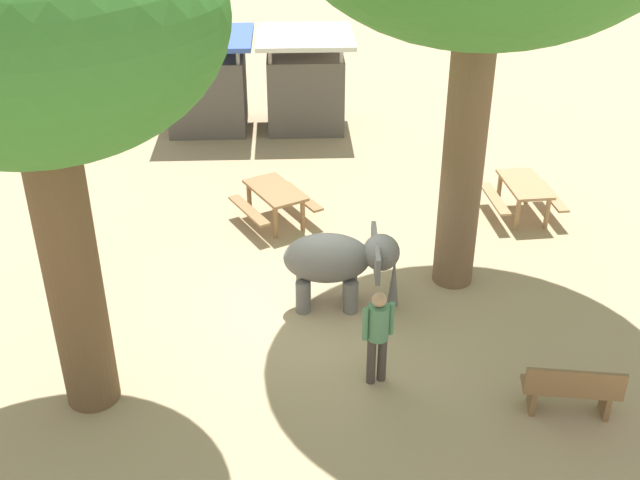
{
  "coord_description": "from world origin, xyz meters",
  "views": [
    {
      "loc": [
        -0.46,
        -11.48,
        7.98
      ],
      "look_at": [
        0.08,
        1.08,
        0.8
      ],
      "focal_mm": 44.25,
      "sensor_mm": 36.0,
      "label": 1
    }
  ],
  "objects_px": {
    "person_handler": "(378,331)",
    "elephant": "(339,261)",
    "wooden_bench": "(572,389)",
    "market_stall_blue": "(207,87)",
    "market_stall_white": "(305,86)",
    "shade_tree_main": "(27,28)",
    "picnic_table_far": "(524,191)",
    "picnic_table_near": "(275,197)"
  },
  "relations": [
    {
      "from": "elephant",
      "to": "market_stall_white",
      "type": "distance_m",
      "value": 8.66
    },
    {
      "from": "person_handler",
      "to": "shade_tree_main",
      "type": "bearing_deg",
      "value": 75.26
    },
    {
      "from": "elephant",
      "to": "shade_tree_main",
      "type": "xyz_separation_m",
      "value": [
        -3.85,
        -2.3,
        4.67
      ]
    },
    {
      "from": "market_stall_white",
      "to": "market_stall_blue",
      "type": "bearing_deg",
      "value": 180.0
    },
    {
      "from": "wooden_bench",
      "to": "market_stall_blue",
      "type": "relative_size",
      "value": 0.57
    },
    {
      "from": "picnic_table_far",
      "to": "market_stall_blue",
      "type": "relative_size",
      "value": 0.64
    },
    {
      "from": "person_handler",
      "to": "picnic_table_near",
      "type": "height_order",
      "value": "person_handler"
    },
    {
      "from": "person_handler",
      "to": "market_stall_blue",
      "type": "xyz_separation_m",
      "value": [
        -3.4,
        10.76,
        0.19
      ]
    },
    {
      "from": "person_handler",
      "to": "wooden_bench",
      "type": "bearing_deg",
      "value": -125.07
    },
    {
      "from": "shade_tree_main",
      "to": "market_stall_blue",
      "type": "bearing_deg",
      "value": 85.33
    },
    {
      "from": "shade_tree_main",
      "to": "market_stall_white",
      "type": "relative_size",
      "value": 2.93
    },
    {
      "from": "picnic_table_near",
      "to": "market_stall_white",
      "type": "height_order",
      "value": "market_stall_white"
    },
    {
      "from": "picnic_table_far",
      "to": "market_stall_blue",
      "type": "distance_m",
      "value": 8.96
    },
    {
      "from": "elephant",
      "to": "wooden_bench",
      "type": "bearing_deg",
      "value": -40.84
    },
    {
      "from": "elephant",
      "to": "shade_tree_main",
      "type": "bearing_deg",
      "value": -146.84
    },
    {
      "from": "wooden_bench",
      "to": "picnic_table_near",
      "type": "bearing_deg",
      "value": 133.96
    },
    {
      "from": "picnic_table_near",
      "to": "market_stall_white",
      "type": "xyz_separation_m",
      "value": [
        0.78,
        5.49,
        0.55
      ]
    },
    {
      "from": "shade_tree_main",
      "to": "wooden_bench",
      "type": "distance_m",
      "value": 8.71
    },
    {
      "from": "wooden_bench",
      "to": "market_stall_blue",
      "type": "bearing_deg",
      "value": 126.67
    },
    {
      "from": "elephant",
      "to": "wooden_bench",
      "type": "distance_m",
      "value": 4.38
    },
    {
      "from": "person_handler",
      "to": "wooden_bench",
      "type": "height_order",
      "value": "person_handler"
    },
    {
      "from": "wooden_bench",
      "to": "picnic_table_far",
      "type": "height_order",
      "value": "wooden_bench"
    },
    {
      "from": "person_handler",
      "to": "wooden_bench",
      "type": "distance_m",
      "value": 2.91
    },
    {
      "from": "shade_tree_main",
      "to": "picnic_table_far",
      "type": "height_order",
      "value": "shade_tree_main"
    },
    {
      "from": "elephant",
      "to": "person_handler",
      "type": "xyz_separation_m",
      "value": [
        0.44,
        -2.11,
        0.04
      ]
    },
    {
      "from": "shade_tree_main",
      "to": "picnic_table_near",
      "type": "xyz_separation_m",
      "value": [
        2.71,
        5.45,
        -4.99
      ]
    },
    {
      "from": "person_handler",
      "to": "elephant",
      "type": "bearing_deg",
      "value": -5.33
    },
    {
      "from": "person_handler",
      "to": "picnic_table_near",
      "type": "bearing_deg",
      "value": -0.52
    },
    {
      "from": "elephant",
      "to": "person_handler",
      "type": "distance_m",
      "value": 2.15
    },
    {
      "from": "person_handler",
      "to": "picnic_table_far",
      "type": "bearing_deg",
      "value": -52.02
    },
    {
      "from": "elephant",
      "to": "wooden_bench",
      "type": "height_order",
      "value": "elephant"
    },
    {
      "from": "market_stall_blue",
      "to": "market_stall_white",
      "type": "xyz_separation_m",
      "value": [
        2.6,
        0.0,
        0.0
      ]
    },
    {
      "from": "shade_tree_main",
      "to": "picnic_table_far",
      "type": "distance_m",
      "value": 10.92
    },
    {
      "from": "wooden_bench",
      "to": "market_stall_white",
      "type": "bearing_deg",
      "value": 115.77
    },
    {
      "from": "shade_tree_main",
      "to": "market_stall_blue",
      "type": "distance_m",
      "value": 11.84
    },
    {
      "from": "picnic_table_far",
      "to": "market_stall_white",
      "type": "bearing_deg",
      "value": -144.52
    },
    {
      "from": "elephant",
      "to": "picnic_table_far",
      "type": "height_order",
      "value": "elephant"
    },
    {
      "from": "wooden_bench",
      "to": "picnic_table_near",
      "type": "distance_m",
      "value": 7.51
    },
    {
      "from": "wooden_bench",
      "to": "market_stall_blue",
      "type": "height_order",
      "value": "market_stall_blue"
    },
    {
      "from": "picnic_table_far",
      "to": "elephant",
      "type": "bearing_deg",
      "value": -56.34
    },
    {
      "from": "shade_tree_main",
      "to": "picnic_table_near",
      "type": "distance_m",
      "value": 7.87
    },
    {
      "from": "person_handler",
      "to": "market_stall_blue",
      "type": "bearing_deg",
      "value": 0.31
    }
  ]
}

